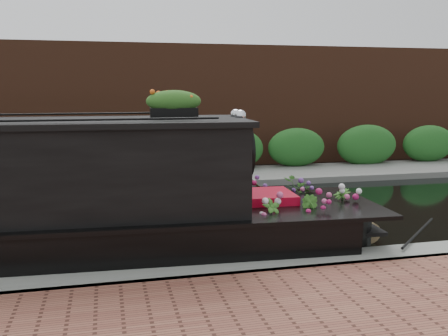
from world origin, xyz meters
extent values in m
plane|color=black|center=(0.00, 0.00, 0.00)|extent=(80.00, 80.00, 0.00)
cube|color=gray|center=(0.00, -3.30, 0.00)|extent=(40.00, 0.60, 0.50)
cube|color=#63635F|center=(0.00, 4.20, 0.00)|extent=(40.00, 2.40, 0.34)
cube|color=#1F571E|center=(0.00, 5.10, 0.00)|extent=(40.00, 1.10, 2.80)
cube|color=#502A1B|center=(0.00, 7.20, 0.00)|extent=(40.00, 1.00, 8.00)
cube|color=#AF071F|center=(0.49, -1.99, 1.40)|extent=(0.15, 1.72, 1.33)
cube|color=black|center=(-0.81, -2.87, 1.47)|extent=(0.88, 0.08, 0.54)
cube|color=#AF071F|center=(1.00, -1.99, 0.69)|extent=(0.83, 0.92, 0.49)
sphere|color=silver|center=(0.50, -2.13, 2.17)|extent=(0.18, 0.18, 0.18)
sphere|color=silver|center=(0.50, -1.85, 2.17)|extent=(0.18, 0.18, 0.18)
cube|color=black|center=(-0.49, -1.99, 2.22)|extent=(0.72, 0.29, 0.15)
ellipsoid|color=#DB5B18|center=(-0.49, -1.99, 2.41)|extent=(0.78, 0.28, 0.24)
imported|color=#336923|center=(0.82, -2.73, 0.72)|extent=(0.34, 0.27, 0.55)
imported|color=#336923|center=(1.48, -2.63, 0.71)|extent=(0.38, 0.38, 0.55)
imported|color=#336923|center=(1.78, -1.46, 0.75)|extent=(0.71, 0.69, 0.61)
imported|color=#336923|center=(2.19, -2.19, 0.71)|extent=(0.39, 0.39, 0.53)
imported|color=#336923|center=(1.04, -1.26, 0.74)|extent=(0.23, 0.32, 0.59)
cylinder|color=olive|center=(2.78, -1.99, 0.18)|extent=(0.35, 0.35, 0.35)
camera|label=1|loc=(-1.49, -9.43, 2.58)|focal=40.00mm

